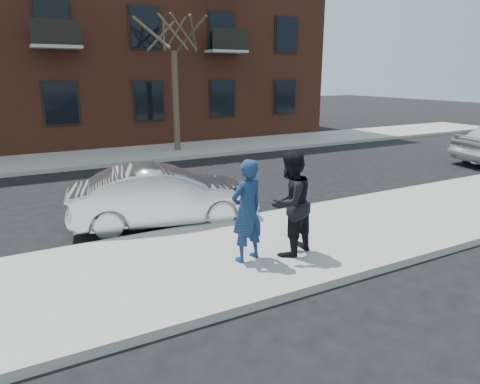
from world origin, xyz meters
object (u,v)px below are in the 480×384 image
man_hoodie (247,211)px  man_peacoat (290,203)px  street_tree (173,21)px  silver_sedan (163,196)px

man_hoodie → man_peacoat: bearing=158.6°
street_tree → man_hoodie: 12.80m
street_tree → man_hoodie: (-3.00, -11.62, -4.45)m
silver_sedan → street_tree: bearing=-12.4°
man_peacoat → street_tree: bearing=-120.2°
street_tree → silver_sedan: bearing=-112.3°
man_hoodie → man_peacoat: man_peacoat is taller
silver_sedan → man_hoodie: man_hoodie is taller
man_peacoat → man_hoodie: bearing=-28.4°
silver_sedan → man_hoodie: bearing=-159.3°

